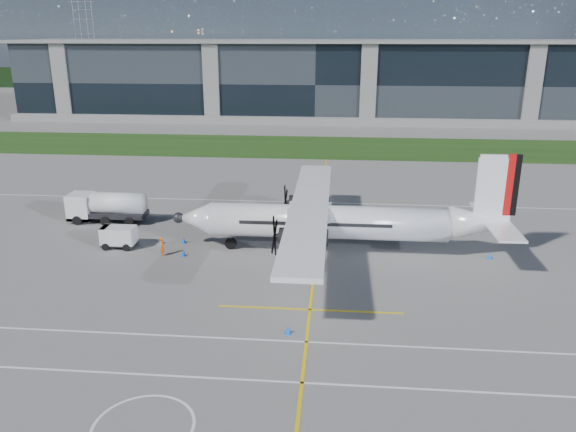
{
  "coord_description": "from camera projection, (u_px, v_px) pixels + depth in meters",
  "views": [
    {
      "loc": [
        4.47,
        -38.62,
        17.15
      ],
      "look_at": [
        0.8,
        2.74,
        3.47
      ],
      "focal_mm": 35.0,
      "sensor_mm": 36.0,
      "label": 1
    }
  ],
  "objects": [
    {
      "name": "yellow_taxiway_centerline",
      "position": [
        319.0,
        228.0,
        51.49
      ],
      "size": [
        0.2,
        70.0,
        0.01
      ],
      "primitive_type": "cube",
      "color": "yellow",
      "rests_on": "ground"
    },
    {
      "name": "safety_cone_nose_port",
      "position": [
        184.0,
        253.0,
        45.0
      ],
      "size": [
        0.36,
        0.36,
        0.5
      ],
      "primitive_type": "cone",
      "color": "blue",
      "rests_on": "ground"
    },
    {
      "name": "fuel_tanker_truck",
      "position": [
        102.0,
        207.0,
        52.78
      ],
      "size": [
        7.65,
        2.49,
        2.87
      ],
      "primitive_type": null,
      "color": "silver",
      "rests_on": "ground"
    },
    {
      "name": "turboprop_aircraft",
      "position": [
        341.0,
        203.0,
        44.48
      ],
      "size": [
        26.97,
        27.97,
        8.39
      ],
      "primitive_type": null,
      "color": "white",
      "rests_on": "ground"
    },
    {
      "name": "safety_cone_nose_stbd",
      "position": [
        184.0,
        240.0,
        47.77
      ],
      "size": [
        0.36,
        0.36,
        0.5
      ],
      "primitive_type": "cone",
      "color": "blue",
      "rests_on": "ground"
    },
    {
      "name": "pylon_west",
      "position": [
        85.0,
        38.0,
        186.21
      ],
      "size": [
        9.0,
        4.6,
        30.0
      ],
      "primitive_type": null,
      "color": "gray",
      "rests_on": "ground"
    },
    {
      "name": "baggage_tug",
      "position": [
        119.0,
        237.0,
        46.64
      ],
      "size": [
        2.94,
        1.77,
        1.77
      ],
      "primitive_type": null,
      "color": "silver",
      "rests_on": "ground"
    },
    {
      "name": "white_lane_line",
      "position": [
        244.0,
        380.0,
        29.03
      ],
      "size": [
        90.0,
        0.15,
        0.01
      ],
      "primitive_type": "cube",
      "color": "white",
      "rests_on": "ground"
    },
    {
      "name": "tree_line",
      "position": [
        325.0,
        80.0,
        173.79
      ],
      "size": [
        400.0,
        6.0,
        6.0
      ],
      "primitive_type": "cube",
      "color": "black",
      "rests_on": "ground"
    },
    {
      "name": "ground",
      "position": [
        305.0,
        158.0,
        80.12
      ],
      "size": [
        400.0,
        400.0,
        0.0
      ],
      "primitive_type": "plane",
      "color": "slate",
      "rests_on": "ground"
    },
    {
      "name": "ground_crew_person",
      "position": [
        162.0,
        245.0,
        44.88
      ],
      "size": [
        0.55,
        0.75,
        1.79
      ],
      "primitive_type": "imported",
      "rotation": [
        0.0,
        0.0,
        1.53
      ],
      "color": "#F25907",
      "rests_on": "ground"
    },
    {
      "name": "safety_cone_tail",
      "position": [
        490.0,
        256.0,
        44.44
      ],
      "size": [
        0.36,
        0.36,
        0.5
      ],
      "primitive_type": "cone",
      "color": "blue",
      "rests_on": "ground"
    },
    {
      "name": "grass_strip",
      "position": [
        308.0,
        147.0,
        87.69
      ],
      "size": [
        400.0,
        18.0,
        0.04
      ],
      "primitive_type": "cube",
      "color": "#193F11",
      "rests_on": "ground"
    },
    {
      "name": "terminal_building",
      "position": [
        317.0,
        81.0,
        115.62
      ],
      "size": [
        120.0,
        20.0,
        15.0
      ],
      "primitive_type": "cube",
      "color": "black",
      "rests_on": "ground"
    },
    {
      "name": "safety_cone_portwing",
      "position": [
        288.0,
        330.0,
        33.42
      ],
      "size": [
        0.36,
        0.36,
        0.5
      ],
      "primitive_type": "cone",
      "color": "blue",
      "rests_on": "ground"
    },
    {
      "name": "safety_cone_fwd",
      "position": [
        162.0,
        240.0,
        47.69
      ],
      "size": [
        0.36,
        0.36,
        0.5
      ],
      "primitive_type": "cone",
      "color": "blue",
      "rests_on": "ground"
    }
  ]
}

